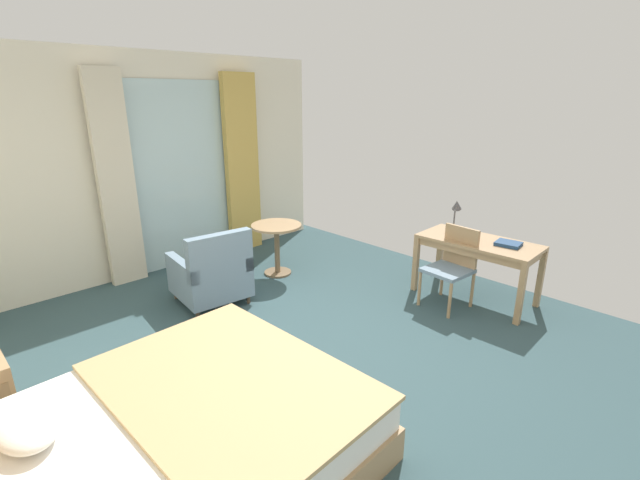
# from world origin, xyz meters

# --- Properties ---
(ground) EXTENTS (5.87, 6.40, 0.10)m
(ground) POSITION_xyz_m (0.00, 0.00, -0.05)
(ground) COLOR #334C51
(wall_back) EXTENTS (5.47, 0.12, 2.83)m
(wall_back) POSITION_xyz_m (0.00, 2.94, 1.42)
(wall_back) COLOR silver
(wall_back) RESTS_ON ground
(balcony_glass_door) EXTENTS (1.40, 0.02, 2.49)m
(balcony_glass_door) POSITION_xyz_m (0.48, 2.86, 1.25)
(balcony_glass_door) COLOR silver
(balcony_glass_door) RESTS_ON ground
(curtain_panel_left) EXTENTS (0.43, 0.10, 2.61)m
(curtain_panel_left) POSITION_xyz_m (-0.44, 2.76, 1.30)
(curtain_panel_left) COLOR beige
(curtain_panel_left) RESTS_ON ground
(curtain_panel_right) EXTENTS (0.54, 0.10, 2.61)m
(curtain_panel_right) POSITION_xyz_m (1.40, 2.76, 1.30)
(curtain_panel_right) COLOR tan
(curtain_panel_right) RESTS_ON ground
(bed) EXTENTS (2.15, 1.96, 1.11)m
(bed) POSITION_xyz_m (-1.47, -0.56, 0.27)
(bed) COLOR tan
(bed) RESTS_ON ground
(writing_desk) EXTENTS (0.68, 1.33, 0.72)m
(writing_desk) POSITION_xyz_m (2.27, -0.61, 0.63)
(writing_desk) COLOR tan
(writing_desk) RESTS_ON ground
(desk_chair) EXTENTS (0.50, 0.48, 0.90)m
(desk_chair) POSITION_xyz_m (1.93, -0.49, 0.50)
(desk_chair) COLOR gray
(desk_chair) RESTS_ON ground
(desk_lamp) EXTENTS (0.27, 0.18, 0.41)m
(desk_lamp) POSITION_xyz_m (2.35, -0.25, 0.99)
(desk_lamp) COLOR #4C4C51
(desk_lamp) RESTS_ON writing_desk
(closed_book) EXTENTS (0.24, 0.28, 0.04)m
(closed_book) POSITION_xyz_m (2.33, -0.92, 0.74)
(closed_book) COLOR navy
(closed_book) RESTS_ON writing_desk
(armchair_by_window) EXTENTS (0.82, 0.84, 0.90)m
(armchair_by_window) POSITION_xyz_m (0.00, 1.44, 0.35)
(armchair_by_window) COLOR gray
(armchair_by_window) RESTS_ON ground
(round_cafe_table) EXTENTS (0.66, 0.66, 0.69)m
(round_cafe_table) POSITION_xyz_m (1.09, 1.61, 0.51)
(round_cafe_table) COLOR tan
(round_cafe_table) RESTS_ON ground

